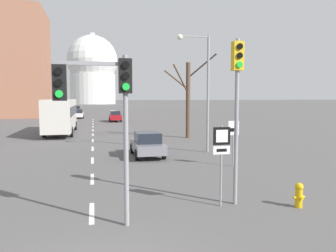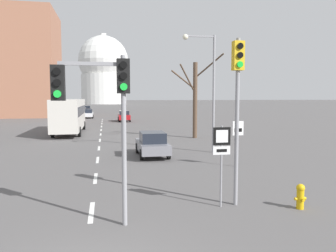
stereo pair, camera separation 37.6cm
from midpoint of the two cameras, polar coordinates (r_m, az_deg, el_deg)
lane_stripe_0 at (r=11.19m, az=-14.11°, el=-14.45°), size 0.16×2.00×0.01m
lane_stripe_1 at (r=15.51m, az=-13.75°, el=-8.93°), size 0.16×2.00×0.01m
lane_stripe_2 at (r=19.90m, az=-13.55°, el=-5.83°), size 0.16×2.00×0.01m
lane_stripe_3 at (r=24.34m, az=-13.43°, el=-3.85°), size 0.16×2.00×0.01m
lane_stripe_4 at (r=28.80m, az=-13.34°, el=-2.48°), size 0.16×2.00×0.01m
lane_stripe_5 at (r=33.26m, az=-13.28°, el=-1.48°), size 0.16×2.00×0.01m
lane_stripe_6 at (r=37.74m, az=-13.23°, el=-0.72°), size 0.16×2.00×0.01m
lane_stripe_7 at (r=42.22m, az=-13.19°, el=-0.12°), size 0.16×2.00×0.01m
lane_stripe_8 at (r=46.70m, az=-13.16°, el=0.36°), size 0.16×2.00×0.01m
lane_stripe_9 at (r=51.19m, az=-13.14°, el=0.76°), size 0.16×2.00×0.01m
lane_stripe_10 at (r=55.68m, az=-13.12°, el=1.10°), size 0.16×2.00×0.01m
traffic_signal_near_right at (r=11.32m, az=10.99°, el=6.02°), size 0.36×0.34×5.66m
traffic_signal_centre_tall at (r=9.27m, az=-12.39°, el=4.83°), size 2.12×0.34×4.87m
route_sign_post at (r=11.15m, az=8.34°, el=-4.38°), size 0.60×0.08×2.76m
speed_limit_sign at (r=17.79m, az=10.73°, el=-1.56°), size 0.60×0.08×2.50m
fire_hydrant at (r=12.01m, az=21.00°, el=-11.01°), size 0.40×0.34×0.85m
street_lamp_right at (r=21.95m, az=5.48°, el=7.89°), size 2.21×0.36×7.75m
sedan_near_left at (r=68.00m, az=-16.57°, el=2.39°), size 1.91×4.16×1.61m
sedan_near_right at (r=59.54m, az=-15.55°, el=2.07°), size 1.84×3.84×1.63m
sedan_mid_centre at (r=20.60m, az=-4.17°, el=-3.14°), size 1.81×4.02×1.54m
sedan_far_left at (r=50.52m, az=-9.40°, el=1.73°), size 1.78×4.41×1.65m
sedan_far_right at (r=81.63m, az=-15.73°, el=2.84°), size 1.83×4.27×1.64m
city_bus at (r=34.95m, az=-18.46°, el=2.06°), size 2.66×10.80×3.48m
bare_tree_right_near at (r=29.75m, az=3.12°, el=5.10°), size 4.30×1.98×7.51m
capitol_dome at (r=184.66m, az=-13.06°, el=9.52°), size 26.90×26.90×38.00m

